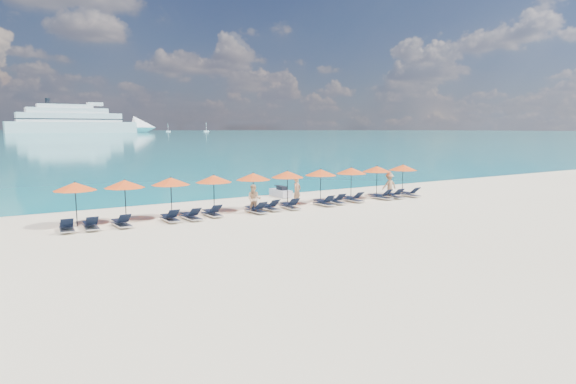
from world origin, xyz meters
TOP-DOWN VIEW (x-y plane):
  - ground at (0.00, 0.00)m, footprint 1400.00×1400.00m
  - sea at (0.00, 660.00)m, footprint 1600.00×1300.00m
  - cruise_ship at (68.92, 509.01)m, footprint 146.06×29.01m
  - sailboat_near at (216.06, 552.54)m, footprint 6.72×2.24m
  - sailboat_far at (173.13, 570.95)m, footprint 5.54×1.85m
  - jetski at (2.94, 8.80)m, footprint 0.89×2.17m
  - beachgoer_a at (2.06, 5.25)m, footprint 0.74×0.60m
  - beachgoer_b at (-1.91, 3.62)m, footprint 0.94×0.88m
  - beachgoer_c at (9.43, 4.52)m, footprint 1.17×0.63m
  - umbrella_0 at (-11.19, 5.13)m, footprint 2.10×2.10m
  - umbrella_1 at (-8.81, 4.98)m, footprint 2.10×2.10m
  - umbrella_2 at (-6.35, 4.97)m, footprint 2.10×2.10m
  - umbrella_3 at (-3.84, 4.92)m, footprint 2.10×2.10m
  - umbrella_4 at (-1.29, 4.90)m, footprint 2.10×2.10m
  - umbrella_5 at (1.18, 5.00)m, footprint 2.10×2.10m
  - umbrella_6 at (3.75, 5.00)m, footprint 2.10×2.10m
  - umbrella_7 at (6.27, 4.92)m, footprint 2.10×2.10m
  - umbrella_8 at (8.71, 5.05)m, footprint 2.10×2.10m
  - umbrella_9 at (11.25, 5.05)m, footprint 2.10×2.10m
  - lounger_0 at (-11.82, 3.92)m, footprint 0.73×1.74m
  - lounger_1 at (-10.76, 3.82)m, footprint 0.67×1.72m
  - lounger_2 at (-9.34, 3.69)m, footprint 0.75×1.74m
  - lounger_3 at (-6.84, 3.75)m, footprint 0.64×1.71m
  - lounger_4 at (-5.73, 3.63)m, footprint 0.73×1.74m
  - lounger_5 at (-4.36, 4.00)m, footprint 0.67×1.72m
  - lounger_6 at (-1.78, 3.64)m, footprint 0.77×1.75m
  - lounger_7 at (-0.68, 4.01)m, footprint 0.73×1.74m
  - lounger_8 at (0.65, 3.82)m, footprint 0.75×1.74m
  - lounger_9 at (3.16, 3.76)m, footprint 0.64×1.71m
  - lounger_10 at (4.26, 3.98)m, footprint 0.74×1.74m
  - lounger_11 at (5.74, 4.02)m, footprint 0.69×1.72m
  - lounger_12 at (8.19, 3.95)m, footprint 0.76×1.75m
  - lounger_13 at (9.26, 3.85)m, footprint 0.75×1.74m
  - lounger_14 at (10.75, 3.83)m, footprint 0.67×1.72m

SIDE VIEW (x-z plane):
  - ground at x=0.00m, z-range 0.00..0.00m
  - sea at x=0.00m, z-range 0.00..0.01m
  - lounger_0 at x=-11.82m, z-range -0.09..0.56m
  - lounger_1 at x=-10.76m, z-range -0.09..0.56m
  - lounger_2 at x=-9.34m, z-range -0.09..0.56m
  - lounger_3 at x=-6.84m, z-range -0.09..0.56m
  - lounger_4 at x=-5.73m, z-range -0.09..0.56m
  - lounger_5 at x=-4.36m, z-range -0.09..0.56m
  - lounger_6 at x=-1.78m, z-range -0.09..0.56m
  - lounger_7 at x=-0.68m, z-range -0.09..0.56m
  - lounger_8 at x=0.65m, z-range -0.09..0.56m
  - lounger_9 at x=3.16m, z-range -0.09..0.56m
  - lounger_10 at x=4.26m, z-range -0.09..0.56m
  - lounger_11 at x=5.74m, z-range -0.09..0.56m
  - lounger_12 at x=8.19m, z-range -0.09..0.56m
  - lounger_13 at x=9.26m, z-range -0.09..0.56m
  - lounger_14 at x=10.75m, z-range -0.09..0.56m
  - jetski at x=2.94m, z-range -0.07..0.69m
  - beachgoer_b at x=-1.91m, z-range 0.00..1.69m
  - beachgoer_c at x=9.43m, z-range 0.00..1.74m
  - beachgoer_a at x=2.06m, z-range 0.00..1.74m
  - sailboat_far at x=173.13m, z-range -4.04..6.12m
  - sailboat_near at x=216.06m, z-range -4.90..7.43m
  - umbrella_0 at x=-11.19m, z-range 0.88..3.16m
  - umbrella_1 at x=-8.81m, z-range 0.88..3.16m
  - umbrella_2 at x=-6.35m, z-range 0.88..3.16m
  - umbrella_3 at x=-3.84m, z-range 0.88..3.16m
  - umbrella_4 at x=-1.29m, z-range 0.88..3.16m
  - umbrella_5 at x=1.18m, z-range 0.88..3.16m
  - umbrella_6 at x=3.75m, z-range 0.88..3.16m
  - umbrella_7 at x=6.27m, z-range 0.88..3.16m
  - umbrella_8 at x=8.71m, z-range 0.88..3.16m
  - umbrella_9 at x=11.25m, z-range 0.88..3.16m
  - cruise_ship at x=68.92m, z-range -9.70..30.74m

